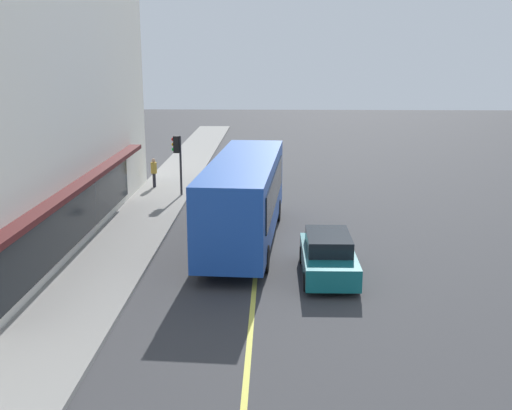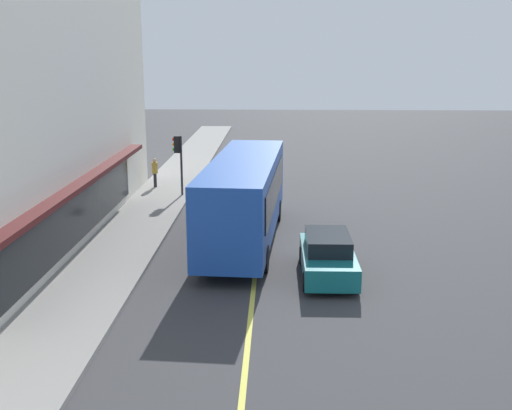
{
  "view_description": "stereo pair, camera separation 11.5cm",
  "coord_description": "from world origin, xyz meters",
  "px_view_note": "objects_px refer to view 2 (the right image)",
  "views": [
    {
      "loc": [
        -24.66,
        -0.65,
        7.8
      ],
      "look_at": [
        0.44,
        0.1,
        1.6
      ],
      "focal_mm": 44.29,
      "sensor_mm": 36.0,
      "label": 1
    },
    {
      "loc": [
        -24.66,
        -0.76,
        7.8
      ],
      "look_at": [
        0.44,
        0.1,
        1.6
      ],
      "focal_mm": 44.29,
      "sensor_mm": 36.0,
      "label": 2
    }
  ],
  "objects_px": {
    "car_teal": "(328,256)",
    "pedestrian_mid_block": "(155,170)",
    "traffic_light": "(178,151)",
    "bus": "(244,196)"
  },
  "relations": [
    {
      "from": "car_teal",
      "to": "pedestrian_mid_block",
      "type": "distance_m",
      "value": 16.48
    },
    {
      "from": "car_teal",
      "to": "pedestrian_mid_block",
      "type": "height_order",
      "value": "pedestrian_mid_block"
    },
    {
      "from": "pedestrian_mid_block",
      "to": "traffic_light",
      "type": "bearing_deg",
      "value": -139.1
    },
    {
      "from": "car_teal",
      "to": "pedestrian_mid_block",
      "type": "xyz_separation_m",
      "value": [
        13.94,
        8.77,
        0.4
      ]
    },
    {
      "from": "bus",
      "to": "car_teal",
      "type": "xyz_separation_m",
      "value": [
        -3.99,
        -3.14,
        -1.24
      ]
    },
    {
      "from": "pedestrian_mid_block",
      "to": "car_teal",
      "type": "bearing_deg",
      "value": -147.83
    },
    {
      "from": "traffic_light",
      "to": "car_teal",
      "type": "height_order",
      "value": "traffic_light"
    },
    {
      "from": "traffic_light",
      "to": "pedestrian_mid_block",
      "type": "distance_m",
      "value": 2.91
    },
    {
      "from": "traffic_light",
      "to": "pedestrian_mid_block",
      "type": "relative_size",
      "value": 1.93
    },
    {
      "from": "pedestrian_mid_block",
      "to": "bus",
      "type": "bearing_deg",
      "value": -150.49
    }
  ]
}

